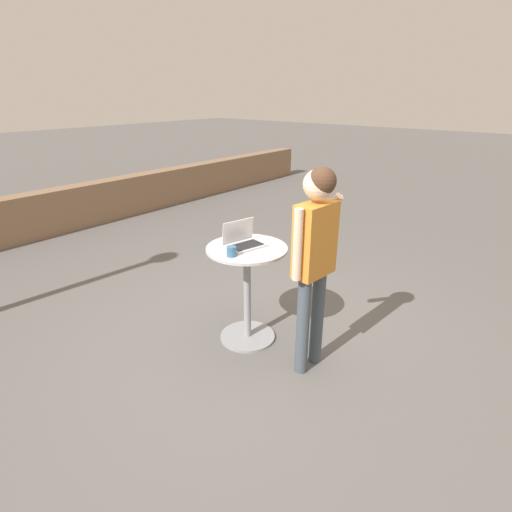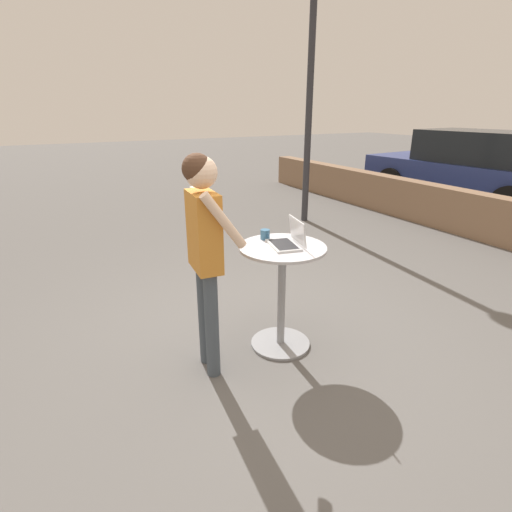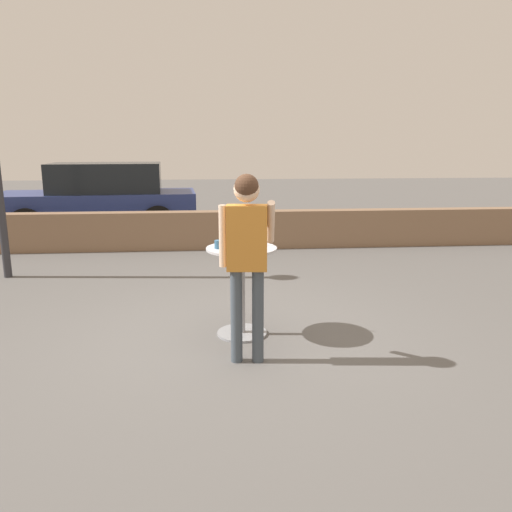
{
  "view_description": "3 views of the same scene",
  "coord_description": "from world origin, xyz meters",
  "px_view_note": "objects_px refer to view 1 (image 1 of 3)",
  "views": [
    {
      "loc": [
        -2.48,
        -2.01,
        2.28
      ],
      "look_at": [
        0.04,
        0.07,
        0.93
      ],
      "focal_mm": 28.0,
      "sensor_mm": 36.0,
      "label": 1
    },
    {
      "loc": [
        2.77,
        -1.52,
        2.07
      ],
      "look_at": [
        -0.09,
        0.03,
        0.85
      ],
      "focal_mm": 28.0,
      "sensor_mm": 36.0,
      "label": 2
    },
    {
      "loc": [
        -0.23,
        -4.92,
        2.02
      ],
      "look_at": [
        0.22,
        0.16,
        0.88
      ],
      "focal_mm": 35.0,
      "sensor_mm": 36.0,
      "label": 3
    }
  ],
  "objects_px": {
    "coffee_mug": "(232,251)",
    "standing_person": "(315,248)",
    "cafe_table": "(247,283)",
    "laptop": "(243,240)"
  },
  "relations": [
    {
      "from": "coffee_mug",
      "to": "standing_person",
      "type": "distance_m",
      "value": 0.72
    },
    {
      "from": "coffee_mug",
      "to": "cafe_table",
      "type": "bearing_deg",
      "value": 8.17
    },
    {
      "from": "cafe_table",
      "to": "laptop",
      "type": "distance_m",
      "value": 0.42
    },
    {
      "from": "laptop",
      "to": "coffee_mug",
      "type": "xyz_separation_m",
      "value": [
        -0.25,
        -0.09,
        -0.01
      ]
    },
    {
      "from": "standing_person",
      "to": "coffee_mug",
      "type": "bearing_deg",
      "value": 110.26
    },
    {
      "from": "laptop",
      "to": "coffee_mug",
      "type": "distance_m",
      "value": 0.26
    },
    {
      "from": "cafe_table",
      "to": "laptop",
      "type": "bearing_deg",
      "value": 79.12
    },
    {
      "from": "laptop",
      "to": "standing_person",
      "type": "bearing_deg",
      "value": -90.24
    },
    {
      "from": "coffee_mug",
      "to": "standing_person",
      "type": "relative_size",
      "value": 0.07
    },
    {
      "from": "cafe_table",
      "to": "coffee_mug",
      "type": "bearing_deg",
      "value": -171.83
    }
  ]
}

